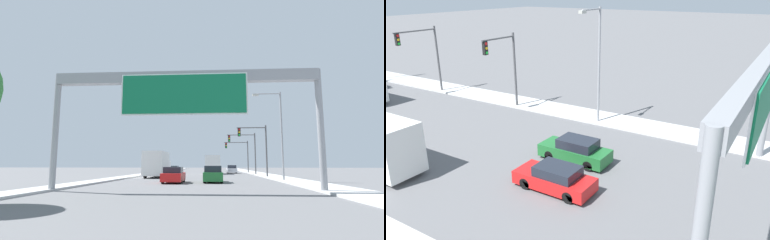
# 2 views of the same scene
# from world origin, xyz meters

# --- Properties ---
(sign_gantry) EXTENTS (16.80, 0.73, 7.42)m
(sign_gantry) POSITION_xyz_m (0.00, 17.89, 6.12)
(sign_gantry) COLOR gray
(sign_gantry) RESTS_ON ground
(car_near_right) EXTENTS (1.75, 4.38, 1.40)m
(car_near_right) POSITION_xyz_m (-1.75, 26.74, 0.67)
(car_near_right) COLOR red
(car_near_right) RESTS_ON ground
(car_near_center) EXTENTS (1.71, 4.44, 1.50)m
(car_near_center) POSITION_xyz_m (1.75, 27.64, 0.71)
(car_near_center) COLOR #1E662D
(car_near_center) RESTS_ON ground
(traffic_light_near_intersection) EXTENTS (3.74, 0.32, 6.55)m
(traffic_light_near_intersection) POSITION_xyz_m (7.38, 38.00, 4.34)
(traffic_light_near_intersection) COLOR #4C4C4F
(traffic_light_near_intersection) RESTS_ON ground
(traffic_light_mid_block) EXTENTS (4.53, 0.32, 6.60)m
(traffic_light_mid_block) POSITION_xyz_m (7.12, 48.00, 4.44)
(traffic_light_mid_block) COLOR #4C4C4F
(traffic_light_mid_block) RESTS_ON ground
(street_lamp_right) EXTENTS (2.85, 0.28, 8.85)m
(street_lamp_right) POSITION_xyz_m (8.24, 29.78, 5.25)
(street_lamp_right) COLOR gray
(street_lamp_right) RESTS_ON ground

